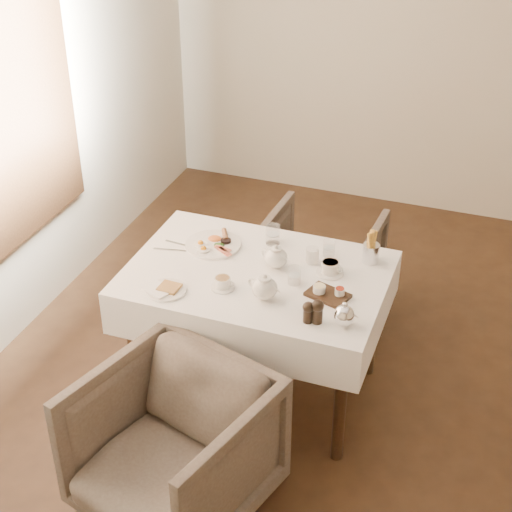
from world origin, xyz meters
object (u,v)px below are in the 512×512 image
object	(u,v)px
breakfast_plate	(214,244)
armchair_near	(173,448)
armchair_far	(320,265)
teapot_centre	(276,256)
table	(257,291)

from	to	relation	value
breakfast_plate	armchair_near	bearing A→B (deg)	-80.47
armchair_near	armchair_far	size ratio (longest dim) A/B	1.11
armchair_near	breakfast_plate	size ratio (longest dim) A/B	2.61
armchair_near	breakfast_plate	world-z (taller)	breakfast_plate
armchair_far	teapot_centre	xyz separation A→B (m)	(-0.03, -0.77, 0.51)
teapot_centre	breakfast_plate	bearing A→B (deg)	-179.83
table	armchair_far	xyz separation A→B (m)	(0.10, 0.84, -0.33)
table	armchair_far	size ratio (longest dim) A/B	1.87
armchair_far	teapot_centre	bearing A→B (deg)	90.59
breakfast_plate	teapot_centre	xyz separation A→B (m)	(0.37, -0.09, 0.05)
table	armchair_far	bearing A→B (deg)	83.12
armchair_near	teapot_centre	xyz separation A→B (m)	(0.15, 0.93, 0.47)
breakfast_plate	armchair_far	bearing A→B (deg)	56.97
table	breakfast_plate	world-z (taller)	breakfast_plate
armchair_far	breakfast_plate	distance (m)	0.91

